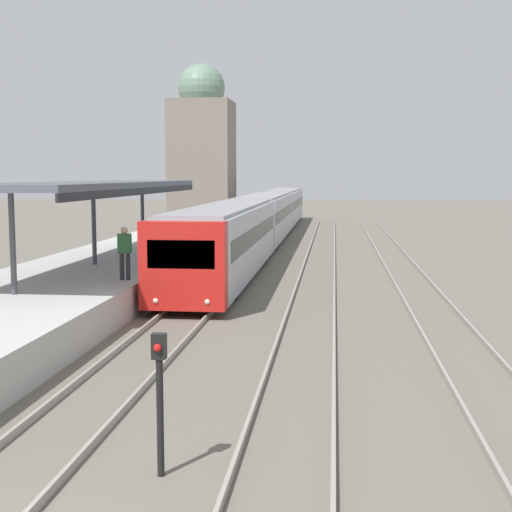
# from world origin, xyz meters

# --- Properties ---
(platform_canopy) EXTENTS (4.00, 16.59, 3.02)m
(platform_canopy) POSITION_xyz_m (-4.25, 18.90, 3.88)
(platform_canopy) COLOR #4C515B
(platform_canopy) RESTS_ON station_platform
(person_on_platform) EXTENTS (0.40, 0.22, 1.66)m
(person_on_platform) POSITION_xyz_m (-2.05, 15.23, 1.93)
(person_on_platform) COLOR #2D2D33
(person_on_platform) RESTS_ON station_platform
(train_near) EXTENTS (2.59, 50.45, 3.02)m
(train_near) POSITION_xyz_m (0.00, 39.24, 1.68)
(train_near) COLOR red
(train_near) RESTS_ON ground_plane
(signal_post_near) EXTENTS (0.20, 0.21, 2.06)m
(signal_post_near) POSITION_xyz_m (2.03, 3.24, 1.26)
(signal_post_near) COLOR black
(signal_post_near) RESTS_ON ground_plane
(distant_domed_building) EXTENTS (4.96, 4.96, 13.23)m
(distant_domed_building) POSITION_xyz_m (-6.41, 51.74, 6.25)
(distant_domed_building) COLOR slate
(distant_domed_building) RESTS_ON ground_plane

